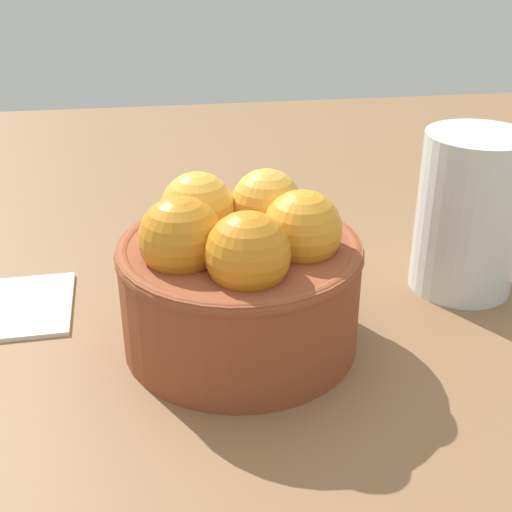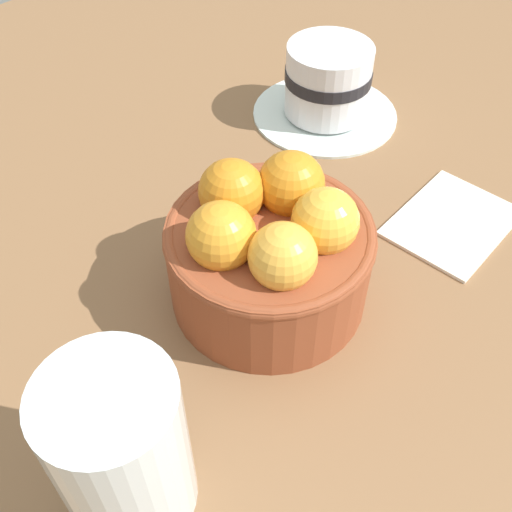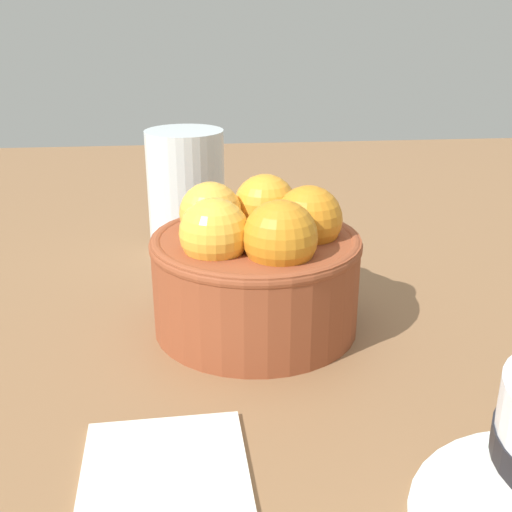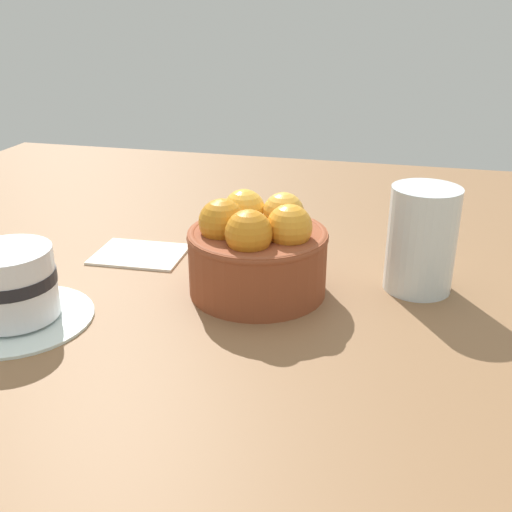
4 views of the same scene
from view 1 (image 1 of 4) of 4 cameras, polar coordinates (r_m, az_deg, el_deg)
The scene contains 3 objects.
ground_plane at distance 45.36cm, azimuth -1.23°, elevation -9.59°, with size 133.30×116.25×4.99cm, color brown.
terracotta_bowl at distance 41.42cm, azimuth -1.36°, elevation -1.54°, with size 14.63×14.63×10.34cm.
water_glass at distance 49.71cm, azimuth 17.13°, elevation 3.39°, with size 7.16×7.16×11.25cm, color silver.
Camera 1 is at (4.32, 36.17, 24.53)cm, focal length 48.55 mm.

